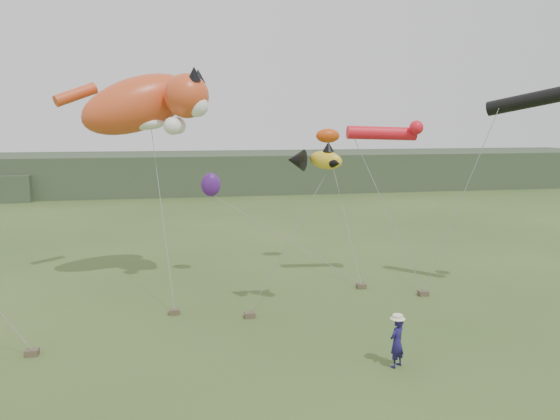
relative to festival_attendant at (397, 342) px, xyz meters
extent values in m
plane|color=#385123|center=(-2.38, 0.23, -0.78)|extent=(120.00, 120.00, 0.00)
cube|color=#2D3D28|center=(-2.38, 45.23, 1.22)|extent=(90.00, 12.00, 4.00)
imported|color=#1C1551|center=(0.00, 0.00, 0.00)|extent=(0.68, 0.62, 1.56)
cube|color=brown|center=(-6.67, 5.89, -0.68)|extent=(0.40, 0.32, 0.21)
cube|color=brown|center=(-3.84, 5.00, -0.68)|extent=(0.40, 0.32, 0.21)
cube|color=brown|center=(3.83, 6.30, -0.68)|extent=(0.40, 0.32, 0.21)
cube|color=brown|center=(-11.12, 2.87, -0.68)|extent=(0.40, 0.32, 0.21)
cube|color=brown|center=(1.55, 7.78, -0.68)|extent=(0.40, 0.32, 0.21)
ellipsoid|color=#D64A21|center=(-8.01, 10.12, 7.36)|extent=(5.90, 3.82, 3.74)
sphere|color=#D64A21|center=(-5.92, 9.08, 7.67)|extent=(1.87, 1.87, 1.87)
cone|color=black|center=(-5.61, 8.56, 8.56)|extent=(0.58, 0.71, 0.70)
cone|color=black|center=(-5.40, 9.60, 8.56)|extent=(0.58, 0.67, 0.67)
sphere|color=white|center=(-5.51, 8.77, 7.25)|extent=(0.94, 0.94, 0.94)
ellipsoid|color=white|center=(-7.80, 9.81, 6.53)|extent=(1.83, 0.92, 0.57)
sphere|color=white|center=(-6.55, 8.46, 6.42)|extent=(0.73, 0.73, 0.73)
sphere|color=white|center=(-6.34, 9.91, 6.42)|extent=(0.73, 0.73, 0.73)
cylinder|color=#D64A21|center=(-10.71, 10.95, 7.77)|extent=(1.94, 1.42, 1.13)
ellipsoid|color=gold|center=(-1.05, 4.57, 5.21)|extent=(1.39, 1.15, 0.79)
cone|color=black|center=(-2.11, 4.84, 5.21)|extent=(0.95, 1.01, 0.80)
cone|color=black|center=(-0.96, 4.57, 5.69)|extent=(0.44, 0.44, 0.35)
cone|color=black|center=(-0.78, 4.13, 5.12)|extent=(0.47, 0.50, 0.35)
cone|color=black|center=(-0.78, 5.02, 5.12)|extent=(0.47, 0.50, 0.35)
cylinder|color=black|center=(7.61, 5.42, 7.44)|extent=(2.67, 2.86, 1.22)
cylinder|color=red|center=(2.47, 8.23, 6.10)|extent=(3.12, 0.80, 0.66)
sphere|color=red|center=(3.86, 7.73, 6.34)|extent=(0.61, 0.61, 0.61)
ellipsoid|color=#CA440E|center=(0.84, 11.19, 5.92)|extent=(1.18, 0.69, 0.69)
ellipsoid|color=#4B1877|center=(-4.91, 10.52, 3.72)|extent=(0.90, 0.60, 1.09)
camera|label=1|loc=(-6.32, -14.72, 6.58)|focal=35.00mm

